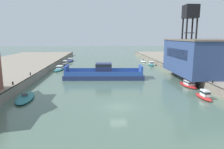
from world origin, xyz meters
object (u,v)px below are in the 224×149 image
Objects in this scene: moored_boat_near_left at (59,68)px; crane_tower at (190,19)px; moored_boat_mid_right at (65,63)px; moored_boat_far_right at (204,95)px; chain_ferry at (104,74)px; moored_boat_near_right at (70,60)px; moored_boat_far_left at (151,64)px; warehouse_shed at (208,56)px; moored_boat_upstream_b at (143,61)px; moored_boat_upstream_a at (188,84)px; moored_boat_mid_left at (25,98)px.

moored_boat_near_left is 41.28m from crane_tower.
moored_boat_mid_right reaches higher than moored_boat_far_right.
moored_boat_near_right is (-13.74, 37.51, -0.69)m from chain_ferry.
crane_tower reaches higher than chain_ferry.
moored_boat_near_right is 0.47× the size of crane_tower.
moored_boat_far_right is (30.64, -56.18, 0.14)m from moored_boat_near_right.
moored_boat_far_left reaches higher than moored_boat_near_left.
warehouse_shed is (38.96, -17.72, 5.33)m from moored_boat_near_left.
moored_boat_upstream_b is 37.68m from warehouse_shed.
moored_boat_upstream_b is 0.30× the size of crane_tower.
warehouse_shed is at bearing -73.17° from crane_tower.
moored_boat_upstream_a is 10.61m from warehouse_shed.
moored_boat_far_right is (-1.20, -41.38, 0.07)m from moored_boat_far_left.
moored_boat_far_right is 0.26× the size of warehouse_shed.
chain_ferry is 2.86× the size of moored_boat_mid_right.
moored_boat_near_left is at bearing -148.95° from moored_boat_upstream_b.
moored_boat_upstream_a is at bearing -139.58° from warehouse_shed.
chain_ferry is at bearing -69.88° from moored_boat_near_right.
moored_boat_mid_right is 45.79m from crane_tower.
moored_boat_far_right reaches higher than moored_boat_mid_left.
moored_boat_far_left reaches higher than moored_boat_upstream_a.
moored_boat_mid_right is at bearing 148.54° from crane_tower.
moored_boat_upstream_a is 1.28× the size of moored_boat_upstream_b.
chain_ferry is 27.16m from crane_tower.
moored_boat_mid_left and moored_boat_upstream_b have the same top height.
moored_boat_mid_right reaches higher than moored_boat_mid_left.
moored_boat_far_left is (31.98, 39.85, 0.25)m from moored_boat_mid_left.
warehouse_shed is (25.04, -3.75, 4.68)m from chain_ferry.
moored_boat_mid_right is 47.66m from moored_boat_upstream_a.
moored_boat_mid_right is 0.42× the size of crane_tower.
chain_ferry is at bearing 151.79° from moored_boat_upstream_a.
moored_boat_upstream_a is at bearing -111.43° from crane_tower.
moored_boat_far_left is at bearing 88.34° from moored_boat_far_right.
warehouse_shed is 11.73m from crane_tower.
moored_boat_mid_right is at bearing -167.15° from moored_boat_upstream_b.
moored_boat_near_left is 0.99× the size of moored_boat_mid_left.
warehouse_shed is (38.93, 13.40, 5.54)m from moored_boat_mid_left.
warehouse_shed is at bearing -36.92° from moored_boat_mid_right.
moored_boat_upstream_a is at bearing -90.06° from moored_boat_far_left.
warehouse_shed is (38.78, -41.25, 5.37)m from moored_boat_near_right.
moored_boat_far_right is (30.78, -1.53, 0.31)m from moored_boat_mid_left.
moored_boat_upstream_b is (17.17, 32.69, -0.86)m from chain_ferry.
moored_boat_near_left is 0.99× the size of moored_boat_near_right.
chain_ferry is at bearing -172.73° from crane_tower.
moored_boat_far_left is at bearing 103.99° from crane_tower.
crane_tower is at bearing 74.17° from moored_boat_far_right.
moored_boat_far_right is at bearing -91.66° from moored_boat_far_left.
moored_boat_mid_left is 0.42× the size of warehouse_shed.
moored_boat_near_right is 63.99m from moored_boat_far_right.
moored_boat_far_left is 1.24× the size of moored_boat_far_right.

